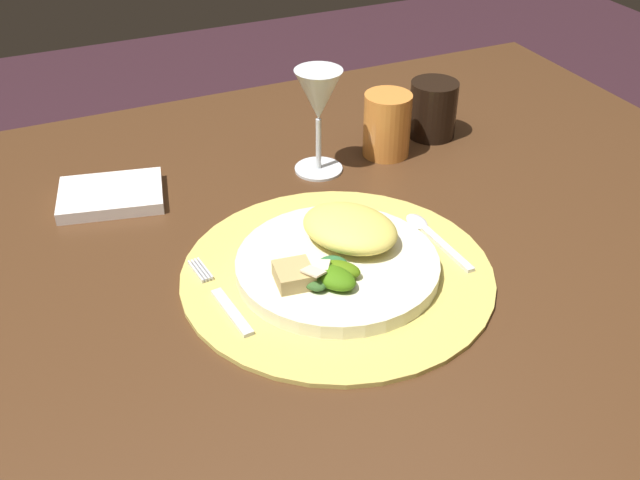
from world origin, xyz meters
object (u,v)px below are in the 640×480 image
object	(u,v)px
dinner_plate	(337,265)
amber_tumbler	(387,125)
dining_table	(272,346)
fork	(222,299)
napkin	(111,195)
spoon	(429,232)
dark_tumbler	(433,109)
wine_glass	(318,100)

from	to	relation	value
dinner_plate	amber_tumbler	distance (m)	0.32
dining_table	fork	bearing A→B (deg)	-151.10
dinner_plate	napkin	bearing A→B (deg)	126.74
dining_table	fork	distance (m)	0.15
dining_table	fork	world-z (taller)	fork
fork	napkin	size ratio (longest dim) A/B	1.12
dining_table	spoon	distance (m)	0.25
dining_table	dark_tumbler	xyz separation A→B (m)	(0.37, 0.23, 0.17)
fork	dark_tumbler	bearing A→B (deg)	31.83
spoon	dark_tumbler	world-z (taller)	dark_tumbler
spoon	wine_glass	xyz separation A→B (m)	(-0.06, 0.22, 0.10)
dinner_plate	fork	bearing A→B (deg)	178.64
dining_table	spoon	bearing A→B (deg)	-4.86
fork	dining_table	bearing A→B (deg)	28.90
amber_tumbler	dark_tumbler	size ratio (longest dim) A/B	1.08
dining_table	fork	size ratio (longest dim) A/B	9.60
dark_tumbler	spoon	bearing A→B (deg)	-121.70
dinner_plate	spoon	distance (m)	0.14
fork	wine_glass	bearing A→B (deg)	46.67
dining_table	dark_tumbler	bearing A→B (deg)	32.38
napkin	amber_tumbler	size ratio (longest dim) A/B	1.45
fork	spoon	world-z (taller)	spoon
amber_tumbler	dark_tumbler	distance (m)	0.10
spoon	wine_glass	world-z (taller)	wine_glass
spoon	amber_tumbler	xyz separation A→B (m)	(0.06, 0.22, 0.04)
spoon	amber_tumbler	world-z (taller)	amber_tumbler
dinner_plate	wine_glass	bearing A→B (deg)	70.85
wine_glass	dark_tumbler	xyz separation A→B (m)	(0.21, 0.03, -0.07)
spoon	napkin	bearing A→B (deg)	143.67
wine_glass	amber_tumbler	size ratio (longest dim) A/B	1.61
fork	dinner_plate	bearing A→B (deg)	-1.36
dining_table	napkin	world-z (taller)	napkin
spoon	napkin	distance (m)	0.44
wine_glass	dinner_plate	bearing A→B (deg)	-109.15
dining_table	dinner_plate	bearing A→B (deg)	-30.56
dining_table	napkin	bearing A→B (deg)	120.11
dining_table	dark_tumbler	distance (m)	0.46
spoon	napkin	size ratio (longest dim) A/B	0.99
dining_table	wine_glass	size ratio (longest dim) A/B	9.63
fork	dark_tumbler	xyz separation A→B (m)	(0.44, 0.27, 0.04)
wine_glass	dark_tumbler	size ratio (longest dim) A/B	1.74
wine_glass	napkin	bearing A→B (deg)	172.43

